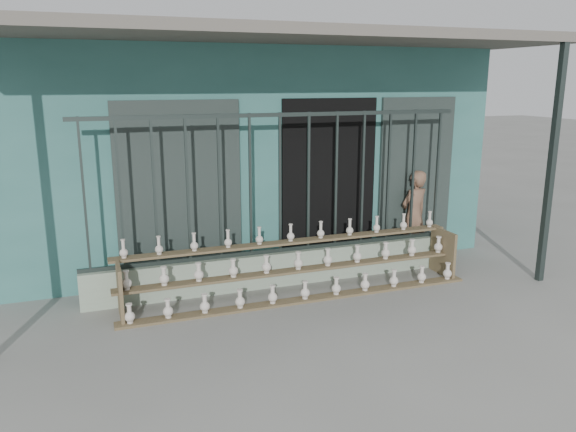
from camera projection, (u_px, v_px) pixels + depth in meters
name	position (u px, v px, depth m)	size (l,w,h in m)	color
ground	(319.00, 323.00, 6.26)	(60.00, 60.00, 0.00)	slate
workshop_building	(225.00, 140.00, 9.74)	(7.40, 6.60, 3.21)	#316762
parapet_wall	(280.00, 268.00, 7.39)	(5.00, 0.20, 0.45)	#8DA089
security_fence	(280.00, 184.00, 7.13)	(5.00, 0.04, 1.80)	#283330
shelf_rack	(298.00, 267.00, 7.01)	(4.50, 0.68, 0.85)	brown
elderly_woman	(414.00, 215.00, 8.34)	(0.49, 0.32, 1.35)	brown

